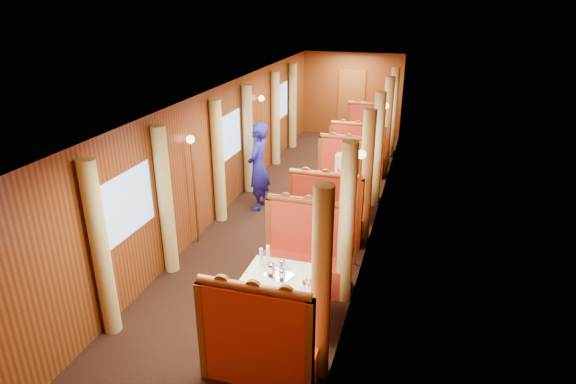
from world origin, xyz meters
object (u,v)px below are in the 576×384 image
at_px(banquette_mid_fwd, 326,217).
at_px(teapot_back, 282,266).
at_px(banquette_near_fwd, 260,346).
at_px(table_mid, 337,198).
at_px(banquette_far_fwd, 357,158).
at_px(rose_vase_far, 363,127).
at_px(banquette_near_aft, 305,258).
at_px(banquette_far_aft, 368,136).
at_px(table_near, 286,299).
at_px(banquette_mid_aft, 346,178).
at_px(steward, 258,167).
at_px(teapot_right, 282,276).
at_px(passenger, 345,168).
at_px(table_far, 363,148).
at_px(fruit_plate, 308,283).
at_px(tea_tray, 279,275).
at_px(rose_vase_mid, 339,173).
at_px(teapot_left, 272,270).

height_order(banquette_mid_fwd, teapot_back, banquette_mid_fwd).
xyz_separation_m(banquette_near_fwd, table_mid, (0.00, 4.51, -0.05)).
xyz_separation_m(banquette_far_fwd, rose_vase_far, (-0.01, 1.00, 0.50)).
relative_size(banquette_near_aft, banquette_far_aft, 1.00).
relative_size(table_near, rose_vase_far, 2.92).
relative_size(banquette_mid_aft, steward, 0.75).
bearing_deg(teapot_right, banquette_near_aft, 90.03).
height_order(banquette_far_aft, rose_vase_far, banquette_far_aft).
relative_size(banquette_mid_aft, teapot_right, 9.64).
relative_size(teapot_back, passenger, 0.19).
relative_size(table_far, fruit_plate, 4.62).
distance_m(table_mid, table_far, 3.50).
distance_m(teapot_back, fruit_plate, 0.46).
bearing_deg(teapot_right, steward, 114.48).
relative_size(banquette_far_fwd, passenger, 1.76).
xyz_separation_m(table_far, tea_tray, (-0.08, -7.05, 0.38)).
bearing_deg(banquette_far_fwd, table_far, 90.00).
distance_m(banquette_far_aft, rose_vase_mid, 4.58).
height_order(banquette_mid_aft, banquette_far_aft, same).
height_order(banquette_mid_aft, table_far, banquette_mid_aft).
bearing_deg(teapot_back, fruit_plate, -47.30).
distance_m(banquette_mid_fwd, banquette_far_fwd, 3.50).
xyz_separation_m(banquette_mid_aft, teapot_right, (-0.01, -4.64, 0.38)).
bearing_deg(table_far, teapot_back, -90.60).
bearing_deg(tea_tray, table_mid, 88.77).
height_order(table_far, fruit_plate, fruit_plate).
height_order(banquette_mid_fwd, banquette_mid_aft, same).
distance_m(banquette_near_aft, fruit_plate, 1.25).
relative_size(table_near, banquette_mid_aft, 0.78).
xyz_separation_m(steward, passenger, (1.60, 0.84, -0.15)).
xyz_separation_m(banquette_near_aft, fruit_plate, (0.32, -1.15, 0.35)).
bearing_deg(banquette_far_fwd, fruit_plate, -86.98).
bearing_deg(banquette_mid_aft, steward, -146.37).
xyz_separation_m(banquette_far_fwd, banquette_far_aft, (0.00, 2.03, 0.00)).
bearing_deg(teapot_right, teapot_back, 107.49).
distance_m(banquette_near_aft, steward, 2.95).
xyz_separation_m(tea_tray, rose_vase_far, (0.06, 7.03, 0.17)).
distance_m(banquette_near_fwd, rose_vase_far, 8.01).
bearing_deg(banquette_mid_aft, teapot_left, -92.11).
bearing_deg(banquette_far_aft, banquette_far_fwd, -90.00).
distance_m(table_mid, tea_tray, 3.57).
height_order(banquette_mid_fwd, teapot_left, banquette_mid_fwd).
xyz_separation_m(banquette_near_fwd, steward, (-1.60, 4.46, 0.47)).
relative_size(banquette_far_aft, passenger, 1.76).
bearing_deg(banquette_near_fwd, banquette_mid_fwd, 90.00).
xyz_separation_m(table_near, teapot_left, (-0.17, -0.07, 0.44)).
xyz_separation_m(table_far, teapot_left, (-0.17, -7.07, 0.44)).
height_order(banquette_mid_aft, fruit_plate, banquette_mid_aft).
bearing_deg(teapot_left, tea_tray, 2.02).
bearing_deg(table_mid, steward, -178.11).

